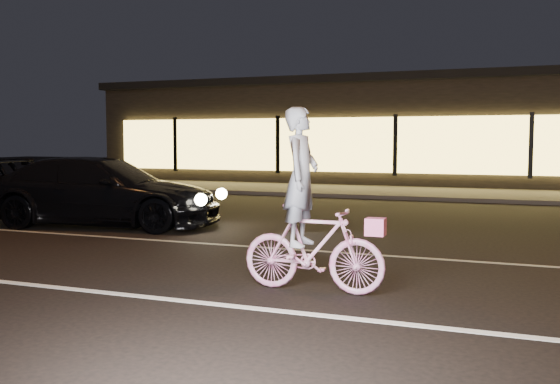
% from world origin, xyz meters
% --- Properties ---
extents(ground, '(90.00, 90.00, 0.00)m').
position_xyz_m(ground, '(0.00, 0.00, 0.00)').
color(ground, black).
rests_on(ground, ground).
extents(lane_stripe_near, '(60.00, 0.12, 0.01)m').
position_xyz_m(lane_stripe_near, '(0.00, -1.50, 0.00)').
color(lane_stripe_near, silver).
rests_on(lane_stripe_near, ground).
extents(lane_stripe_far, '(60.00, 0.10, 0.01)m').
position_xyz_m(lane_stripe_far, '(0.00, 2.00, 0.00)').
color(lane_stripe_far, gray).
rests_on(lane_stripe_far, ground).
extents(sidewalk, '(30.00, 4.00, 0.12)m').
position_xyz_m(sidewalk, '(0.00, 13.00, 0.06)').
color(sidewalk, '#383533').
rests_on(sidewalk, ground).
extents(storefront, '(25.40, 8.42, 4.20)m').
position_xyz_m(storefront, '(0.00, 18.97, 2.15)').
color(storefront, black).
rests_on(storefront, ground).
extents(cyclist, '(1.73, 0.59, 2.17)m').
position_xyz_m(cyclist, '(1.88, -0.57, 0.77)').
color(cyclist, '#E43A9D').
rests_on(cyclist, ground).
extents(sedan, '(5.19, 2.77, 1.43)m').
position_xyz_m(sedan, '(-3.90, 3.24, 0.72)').
color(sedan, black).
rests_on(sedan, ground).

